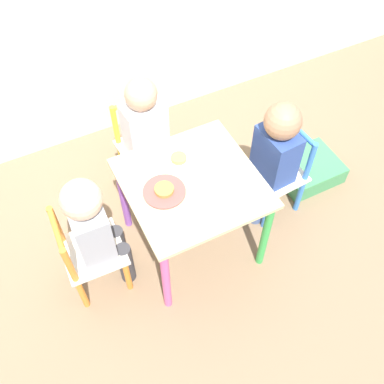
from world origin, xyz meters
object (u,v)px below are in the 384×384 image
chair_orange (88,254)px  child_back (147,131)px  child_right (273,153)px  storage_bin (308,169)px  chair_blue (278,172)px  plate_left (164,191)px  kids_table (192,193)px  plate_back (179,160)px  chair_yellow (144,147)px  child_left (95,227)px

chair_orange → child_back: 0.66m
child_back → child_right: child_back is taller
chair_orange → child_back: size_ratio=0.71×
storage_bin → child_right: bearing=-168.4°
chair_blue → plate_left: 0.68m
kids_table → plate_back: plate_back is taller
child_back → plate_back: child_back is taller
chair_yellow → plate_back: (0.03, -0.37, 0.26)m
kids_table → plate_left: (-0.13, 0.00, 0.09)m
child_right → plate_back: size_ratio=4.55×
kids_table → storage_bin: size_ratio=1.69×
child_left → storage_bin: 1.27m
plate_left → storage_bin: 1.01m
child_left → child_right: size_ratio=1.00×
chair_yellow → child_back: bearing=-90.0°
chair_yellow → child_left: (-0.41, -0.48, 0.18)m
child_left → child_right: (0.88, 0.01, 0.00)m
chair_yellow → chair_blue: 0.71m
chair_orange → child_back: bearing=-46.3°
chair_yellow → plate_left: plate_left is taller
plate_back → chair_blue: bearing=-10.6°
chair_orange → plate_back: (0.50, 0.11, 0.26)m
chair_orange → chair_blue: size_ratio=1.00×
child_back → plate_back: 0.32m
child_right → plate_left: bearing=-90.9°
chair_orange → child_back: (0.47, 0.42, 0.17)m
chair_yellow → plate_left: 0.57m
kids_table → plate_left: 0.16m
storage_bin → chair_blue: bearing=-166.7°
chair_orange → storage_bin: bearing=-84.3°
chair_orange → plate_back: size_ratio=3.26×
child_left → child_back: 0.59m
chair_orange → chair_yellow: size_ratio=1.00×
child_right → storage_bin: bearing=97.7°
chair_orange → plate_left: size_ratio=2.79×
chair_yellow → chair_blue: same height
chair_yellow → plate_back: bearing=-88.7°
chair_blue → plate_back: size_ratio=3.26×
plate_left → child_right: bearing=3.1°
child_left → child_back: same height
chair_yellow → child_back: size_ratio=0.71×
chair_orange → chair_blue: 1.00m
plate_back → plate_left: bearing=-135.0°
plate_left → plate_back: 0.18m
chair_blue → child_left: 0.96m
chair_orange → child_right: (0.94, 0.01, 0.18)m
kids_table → plate_left: plate_left is taller
chair_orange → child_right: bearing=-87.2°
chair_blue → storage_bin: (0.28, 0.06, -0.19)m
child_back → plate_left: bearing=-106.6°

